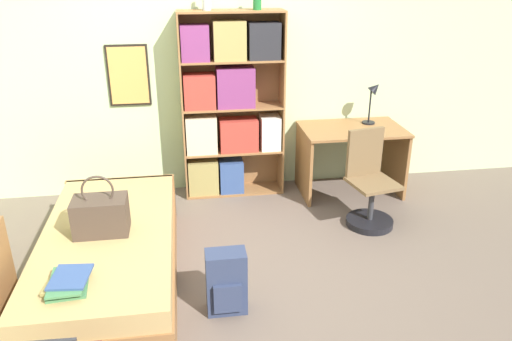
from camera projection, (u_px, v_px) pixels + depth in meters
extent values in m
plane|color=#66564C|center=(214.00, 270.00, 3.95)|extent=(14.00, 14.00, 0.00)
cube|color=beige|center=(198.00, 66.00, 4.94)|extent=(10.00, 0.06, 2.60)
cube|color=black|center=(129.00, 75.00, 4.83)|extent=(0.40, 0.02, 0.59)
cube|color=#DB994C|center=(128.00, 76.00, 4.82)|extent=(0.36, 0.01, 0.55)
cube|color=olive|center=(111.00, 264.00, 3.79)|extent=(0.98, 2.01, 0.26)
cube|color=tan|center=(108.00, 240.00, 3.71)|extent=(0.95, 1.98, 0.15)
cube|color=olive|center=(122.00, 199.00, 4.66)|extent=(0.98, 0.04, 0.42)
cube|color=#47382D|center=(101.00, 216.00, 3.62)|extent=(0.39, 0.25, 0.27)
torus|color=#47382D|center=(97.00, 190.00, 3.54)|extent=(0.23, 0.02, 0.23)
cube|color=#427A4C|center=(69.00, 285.00, 3.06)|extent=(0.26, 0.33, 0.02)
cube|color=#99894C|center=(67.00, 282.00, 3.06)|extent=(0.27, 0.29, 0.02)
cube|color=#427A4C|center=(67.00, 281.00, 3.03)|extent=(0.22, 0.34, 0.01)
cube|color=#334C84|center=(70.00, 277.00, 3.05)|extent=(0.25, 0.29, 0.01)
cube|color=olive|center=(182.00, 109.00, 4.88)|extent=(0.02, 0.30, 1.84)
cube|color=olive|center=(282.00, 105.00, 5.02)|extent=(0.02, 0.30, 1.84)
cube|color=olive|center=(231.00, 103.00, 5.08)|extent=(1.01, 0.01, 1.84)
cube|color=olive|center=(234.00, 190.00, 5.31)|extent=(0.97, 0.30, 0.02)
cube|color=olive|center=(233.00, 150.00, 5.13)|extent=(0.97, 0.30, 0.02)
cube|color=olive|center=(233.00, 107.00, 4.95)|extent=(0.97, 0.30, 0.02)
cube|color=olive|center=(232.00, 60.00, 4.77)|extent=(0.97, 0.30, 0.02)
cube|color=olive|center=(231.00, 11.00, 4.60)|extent=(0.97, 0.30, 0.02)
cube|color=#99894C|center=(203.00, 176.00, 5.17)|extent=(0.31, 0.22, 0.36)
cube|color=#334C84|center=(231.00, 175.00, 5.22)|extent=(0.24, 0.22, 0.34)
cube|color=beige|center=(201.00, 134.00, 5.00)|extent=(0.30, 0.22, 0.37)
cube|color=#B2382D|center=(239.00, 135.00, 5.06)|extent=(0.38, 0.22, 0.33)
cube|color=silver|center=(270.00, 132.00, 5.10)|extent=(0.20, 0.22, 0.34)
cube|color=#B2382D|center=(199.00, 91.00, 4.82)|extent=(0.30, 0.22, 0.33)
cube|color=#7A336B|center=(235.00, 87.00, 4.86)|extent=(0.37, 0.22, 0.39)
cube|color=#7A336B|center=(195.00, 43.00, 4.64)|extent=(0.26, 0.22, 0.33)
cube|color=#99894C|center=(229.00, 40.00, 4.68)|extent=(0.30, 0.22, 0.36)
cube|color=#232328|center=(264.00, 41.00, 4.73)|extent=(0.30, 0.22, 0.34)
cylinder|color=#B7BCC1|center=(207.00, 2.00, 4.54)|extent=(0.08, 0.08, 0.15)
cylinder|color=#1E6B2D|center=(257.00, 2.00, 4.58)|extent=(0.08, 0.08, 0.14)
cube|color=olive|center=(353.00, 129.00, 5.04)|extent=(1.03, 0.66, 0.02)
cube|color=olive|center=(304.00, 164.00, 5.11)|extent=(0.03, 0.62, 0.68)
cube|color=olive|center=(395.00, 159.00, 5.24)|extent=(0.03, 0.62, 0.68)
cylinder|color=black|center=(368.00, 123.00, 5.17)|extent=(0.13, 0.13, 0.02)
cylinder|color=black|center=(370.00, 106.00, 5.11)|extent=(0.02, 0.02, 0.33)
cone|color=black|center=(375.00, 88.00, 5.04)|extent=(0.15, 0.11, 0.15)
cylinder|color=black|center=(369.00, 222.00, 4.62)|extent=(0.43, 0.43, 0.06)
cylinder|color=#333338|center=(371.00, 205.00, 4.55)|extent=(0.05, 0.05, 0.41)
cube|color=brown|center=(373.00, 183.00, 4.46)|extent=(0.46, 0.46, 0.03)
cube|color=brown|center=(365.00, 152.00, 4.53)|extent=(0.35, 0.11, 0.44)
cube|color=#2D3856|center=(226.00, 282.00, 3.42)|extent=(0.28, 0.17, 0.47)
cube|color=#2D3856|center=(228.00, 299.00, 3.36)|extent=(0.19, 0.03, 0.21)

